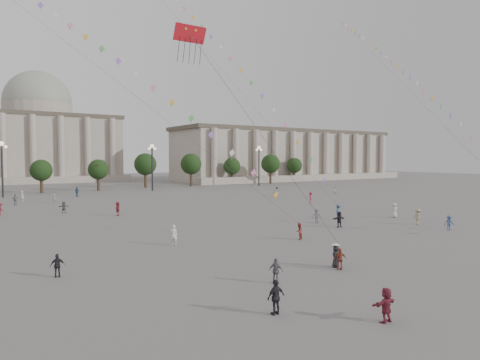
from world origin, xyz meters
TOP-DOWN VIEW (x-y plane):
  - ground at (0.00, 0.00)m, footprint 360.00×360.00m
  - hall_east at (75.00, 93.89)m, footprint 84.00×26.22m
  - hall_central at (0.00, 129.22)m, footprint 48.30×34.30m
  - tree_row at (0.00, 78.00)m, footprint 137.12×5.12m
  - lamp_post_mid_west at (-15.00, 70.00)m, footprint 2.00×0.90m
  - lamp_post_mid_east at (15.00, 70.00)m, footprint 2.00×0.90m
  - lamp_post_far_east at (45.00, 70.00)m, footprint 2.00×0.90m
  - person_crowd_0 at (-2.82, 64.18)m, footprint 1.19×1.05m
  - person_crowd_3 at (12.56, 10.16)m, footprint 1.64×0.65m
  - person_crowd_4 at (-8.71, 53.83)m, footprint 1.06×1.49m
  - person_crowd_6 at (12.68, 13.78)m, footprint 1.27×1.10m
  - person_crowd_7 at (28.39, 41.25)m, footprint 1.47×1.38m
  - person_crowd_8 at (26.73, 30.00)m, footprint 1.40×1.34m
  - person_crowd_9 at (30.94, 44.38)m, footprint 1.44×1.49m
  - person_crowd_10 at (-12.87, 59.38)m, footprint 0.78×0.82m
  - person_crowd_12 at (-9.96, 39.41)m, footprint 1.54×1.01m
  - person_crowd_13 at (-6.45, 11.25)m, footprint 0.78×0.69m
  - person_crowd_14 at (20.73, 2.53)m, footprint 1.15×1.07m
  - person_crowd_16 at (-14.48, 54.04)m, footprint 1.08×0.57m
  - person_crowd_17 at (-17.47, 41.15)m, footprint 1.14×1.24m
  - person_crowd_18 at (21.45, 6.63)m, footprint 0.83×1.24m
  - person_crowd_19 at (42.72, 40.19)m, footprint 0.85×0.69m
  - person_crowd_20 at (24.04, 11.72)m, footprint 1.07×0.93m
  - person_crowd_21 at (-4.64, 32.67)m, footprint 0.97×1.76m
  - tourist_0 at (-0.48, -2.35)m, footprint 0.93×0.73m
  - tourist_1 at (-16.72, 6.21)m, footprint 0.91×0.47m
  - tourist_2 at (-5.54, -10.00)m, footprint 1.50×0.50m
  - tourist_3 at (-6.00, -2.44)m, footprint 0.81×0.95m
  - tourist_4 at (-9.16, -6.46)m, footprint 1.02×0.45m
  - kite_flyer_0 at (4.31, 7.28)m, footprint 0.94×0.88m
  - kite_flyer_1 at (17.07, 14.60)m, footprint 1.36×1.10m
  - hat_person at (-0.20, -1.71)m, footprint 0.90×0.86m
  - dragon_kite at (-8.86, 2.92)m, footprint 5.35×2.93m
  - kite_train_west at (-11.83, 31.85)m, footprint 30.67×45.76m
  - kite_train_mid at (8.97, 41.83)m, footprint 15.88×51.09m
  - kite_train_east at (35.64, 20.28)m, footprint 27.90×49.11m

SIDE VIEW (x-z plane):
  - ground at x=0.00m, z-range 0.00..0.00m
  - tourist_0 at x=-0.48m, z-range 0.00..1.48m
  - tourist_1 at x=-16.72m, z-range 0.00..1.49m
  - tourist_3 at x=-6.00m, z-range 0.00..1.53m
  - kite_flyer_0 at x=4.31m, z-range 0.00..1.54m
  - person_crowd_4 at x=-8.71m, z-range 0.00..1.55m
  - person_crowd_14 at x=20.73m, z-range 0.00..1.56m
  - person_crowd_12 at x=-9.96m, z-range 0.00..1.59m
  - tourist_2 at x=-5.54m, z-range 0.00..1.61m
  - person_crowd_7 at x=28.39m, z-range 0.00..1.65m
  - person_crowd_19 at x=42.72m, z-range 0.00..1.65m
  - hat_person at x=-0.20m, z-range -0.01..1.68m
  - person_crowd_17 at x=-17.47m, z-range 0.00..1.68m
  - person_crowd_9 at x=30.94m, z-range 0.00..1.69m
  - tourist_4 at x=-9.16m, z-range 0.00..1.71m
  - person_crowd_6 at x=12.68m, z-range 0.00..1.71m
  - person_crowd_3 at x=12.56m, z-range 0.00..1.73m
  - person_crowd_16 at x=-14.48m, z-range 0.00..1.75m
  - person_crowd_13 at x=-6.45m, z-range 0.00..1.79m
  - person_crowd_18 at x=21.45m, z-range 0.00..1.79m
  - person_crowd_21 at x=-4.64m, z-range 0.00..1.81m
  - kite_flyer_1 at x=17.07m, z-range 0.00..1.84m
  - person_crowd_20 at x=24.04m, z-range 0.00..1.84m
  - person_crowd_10 at x=-12.87m, z-range 0.00..1.90m
  - person_crowd_8 at x=26.73m, z-range 0.00..1.91m
  - person_crowd_0 at x=-2.82m, z-range 0.00..1.92m
  - tree_row at x=0.00m, z-range 1.39..9.39m
  - lamp_post_mid_west at x=-15.00m, z-range 2.03..12.68m
  - lamp_post_mid_east at x=15.00m, z-range 2.03..12.68m
  - lamp_post_far_east at x=45.00m, z-range 2.03..12.68m
  - hall_east at x=75.00m, z-range -0.17..17.03m
  - hall_central at x=0.00m, z-range -3.52..31.98m
  - dragon_kite at x=-8.86m, z-range 6.20..23.41m
  - kite_train_east at x=35.64m, z-range -12.83..55.21m
  - kite_train_west at x=-11.83m, z-range -11.11..58.05m
  - kite_train_mid at x=8.97m, z-range -7.11..70.14m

